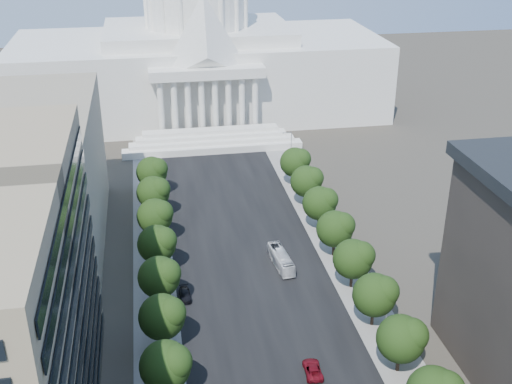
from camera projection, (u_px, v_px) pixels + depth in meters
road_asphalt at (243, 248)px, 135.78m from camera, size 30.00×260.00×0.01m
sidewalk_left at (153, 256)px, 132.82m from camera, size 8.00×260.00×0.02m
sidewalk_right at (330, 240)px, 138.75m from camera, size 8.00×260.00×0.02m
capitol at (198, 53)px, 211.89m from camera, size 120.00×56.00×73.00m
office_block_left_far at (3, 181)px, 130.83m from camera, size 38.00×52.00×30.00m
tree_l_d at (167, 365)px, 92.66m from camera, size 7.79×7.60×9.97m
tree_l_e at (164, 316)px, 103.36m from camera, size 7.79×7.60×9.97m
tree_l_f at (161, 276)px, 114.06m from camera, size 7.79×7.60×9.97m
tree_l_g at (158, 243)px, 124.76m from camera, size 7.79×7.60×9.97m
tree_l_h at (156, 215)px, 135.46m from camera, size 7.79×7.60×9.97m
tree_l_i at (155, 192)px, 146.16m from camera, size 7.79×7.60×9.97m
tree_l_j at (153, 171)px, 156.86m from camera, size 7.79×7.60×9.97m
tree_r_d at (403, 338)px, 98.28m from camera, size 7.79×7.60×9.97m
tree_r_e at (377, 294)px, 108.98m from camera, size 7.79×7.60×9.97m
tree_r_f at (355, 258)px, 119.68m from camera, size 7.79×7.60×9.97m
tree_r_g at (337, 228)px, 130.38m from camera, size 7.79×7.60×9.97m
tree_r_h at (321, 202)px, 141.08m from camera, size 7.79×7.60×9.97m
tree_r_i at (308, 180)px, 151.78m from camera, size 7.79×7.60×9.97m
tree_r_j at (296, 161)px, 162.48m from camera, size 7.79×7.60×9.97m
streetlight_c at (385, 296)px, 109.67m from camera, size 2.61×0.44×9.00m
streetlight_d at (342, 227)px, 131.96m from camera, size 2.61×0.44×9.00m
streetlight_e at (312, 179)px, 154.25m from camera, size 2.61×0.44×9.00m
streetlight_f at (289, 142)px, 176.54m from camera, size 2.61×0.44×9.00m
car_red at (313, 369)px, 100.17m from camera, size 2.85×5.71×1.55m
car_dark_b at (185, 295)px, 118.78m from camera, size 2.23×5.09×1.45m
city_bus at (281, 259)px, 128.73m from camera, size 3.65×11.18×3.06m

